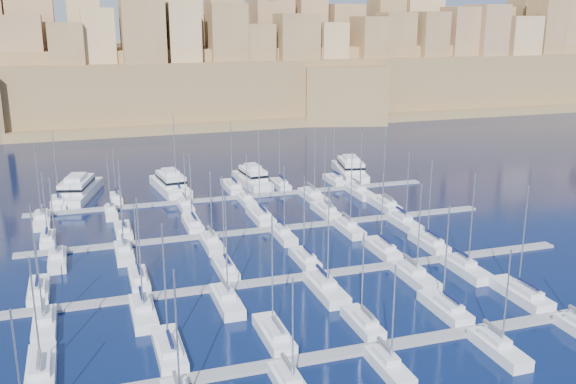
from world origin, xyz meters
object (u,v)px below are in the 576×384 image
object	(u,v)px
sailboat_2	(274,334)
motor_yacht_d	(350,169)
sailboat_4	(445,308)
motor_yacht_c	(252,178)
sailboat_0	(41,370)
motor_yacht_b	(170,184)
motor_yacht_a	(78,190)

from	to	relation	value
sailboat_2	motor_yacht_d	size ratio (longest dim) A/B	0.82
motor_yacht_d	sailboat_2	bearing A→B (deg)	-119.72
sailboat_4	motor_yacht_c	bearing A→B (deg)	95.60
sailboat_0	motor_yacht_b	world-z (taller)	sailboat_0
motor_yacht_b	sailboat_4	bearing A→B (deg)	-70.46
sailboat_0	sailboat_2	bearing A→B (deg)	-0.36
sailboat_0	motor_yacht_b	bearing A→B (deg)	71.40
motor_yacht_c	motor_yacht_d	bearing A→B (deg)	2.95
motor_yacht_a	motor_yacht_d	xyz separation A→B (m)	(61.39, -0.69, -0.00)
sailboat_4	motor_yacht_b	world-z (taller)	sailboat_4
motor_yacht_b	motor_yacht_c	size ratio (longest dim) A/B	1.11
sailboat_0	motor_yacht_d	world-z (taller)	sailboat_0
motor_yacht_d	sailboat_4	bearing A→B (deg)	-103.90
sailboat_4	motor_yacht_d	distance (m)	72.73
sailboat_2	sailboat_0	bearing A→B (deg)	179.64
sailboat_2	motor_yacht_d	xyz separation A→B (m)	(40.29, 70.59, 0.97)
motor_yacht_a	motor_yacht_c	size ratio (longest dim) A/B	1.29
motor_yacht_b	motor_yacht_d	distance (m)	42.35
sailboat_0	motor_yacht_a	bearing A→B (deg)	86.39
sailboat_0	motor_yacht_d	xyz separation A→B (m)	(65.87, 70.42, 0.98)
motor_yacht_b	sailboat_0	bearing A→B (deg)	-108.60
sailboat_0	sailboat_4	size ratio (longest dim) A/B	0.94
motor_yacht_b	sailboat_2	bearing A→B (deg)	-88.32
motor_yacht_a	motor_yacht_c	world-z (taller)	same
motor_yacht_c	motor_yacht_d	world-z (taller)	same
sailboat_0	motor_yacht_a	distance (m)	71.27
sailboat_2	motor_yacht_a	size ratio (longest dim) A/B	0.76
motor_yacht_c	motor_yacht_a	bearing A→B (deg)	177.00
sailboat_0	motor_yacht_c	size ratio (longest dim) A/B	0.86
motor_yacht_c	sailboat_2	bearing A→B (deg)	-103.01
sailboat_0	motor_yacht_c	bearing A→B (deg)	58.98
motor_yacht_a	motor_yacht_b	size ratio (longest dim) A/B	1.16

